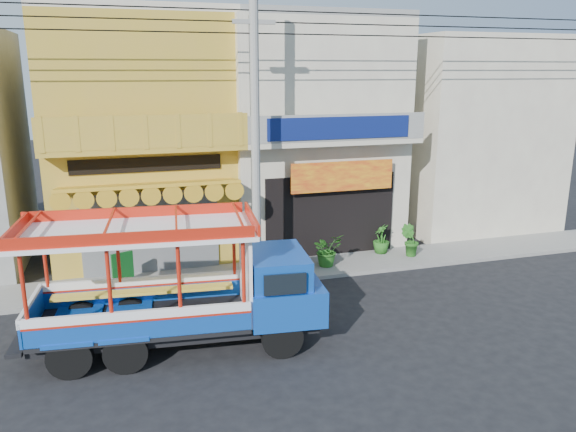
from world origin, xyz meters
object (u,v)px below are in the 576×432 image
object	(u,v)px
green_sign	(123,271)
utility_pole	(260,117)
potted_plant_c	(381,239)
potted_plant_a	(327,250)
potted_plant_b	(410,240)
songthaew_truck	(197,285)

from	to	relation	value
green_sign	utility_pole	bearing A→B (deg)	-10.30
utility_pole	potted_plant_c	xyz separation A→B (m)	(4.61, 1.28, -4.40)
green_sign	potted_plant_a	xyz separation A→B (m)	(6.40, -0.16, 0.12)
green_sign	potted_plant_b	size ratio (longest dim) A/B	0.91
utility_pole	green_sign	bearing A→B (deg)	169.70
green_sign	songthaew_truck	bearing A→B (deg)	-68.81
potted_plant_b	potted_plant_c	size ratio (longest dim) A/B	1.07
potted_plant_a	potted_plant_b	size ratio (longest dim) A/B	0.98
potted_plant_b	potted_plant_c	bearing A→B (deg)	0.04
green_sign	potted_plant_b	xyz separation A→B (m)	(9.48, -0.04, 0.13)
potted_plant_a	potted_plant_b	world-z (taller)	potted_plant_b
songthaew_truck	potted_plant_b	xyz separation A→B (m)	(7.82, 4.24, -0.87)
potted_plant_b	green_sign	bearing A→B (deg)	35.77
green_sign	potted_plant_c	size ratio (longest dim) A/B	0.98
songthaew_truck	green_sign	bearing A→B (deg)	111.19
utility_pole	potted_plant_a	bearing A→B (deg)	13.96
songthaew_truck	potted_plant_b	bearing A→B (deg)	28.44
utility_pole	songthaew_truck	xyz separation A→B (m)	(-2.42, -3.53, -3.50)
green_sign	potted_plant_a	world-z (taller)	potted_plant_a
potted_plant_a	songthaew_truck	bearing A→B (deg)	-154.68
songthaew_truck	potted_plant_b	size ratio (longest dim) A/B	6.39
potted_plant_a	potted_plant_c	distance (m)	2.39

